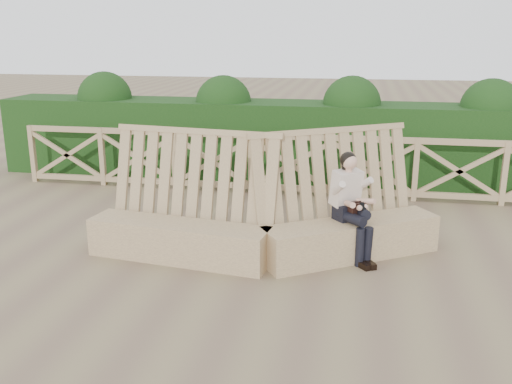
# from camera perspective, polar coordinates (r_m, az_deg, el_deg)

# --- Properties ---
(ground) EXTENTS (60.00, 60.00, 0.00)m
(ground) POSITION_cam_1_polar(r_m,az_deg,el_deg) (7.00, -0.30, -8.01)
(ground) COLOR brown
(ground) RESTS_ON ground
(bench) EXTENTS (4.48, 1.95, 1.62)m
(bench) POSITION_cam_1_polar(r_m,az_deg,el_deg) (7.35, 0.92, -3.40)
(bench) COLOR #7E6048
(bench) RESTS_ON ground
(woman) EXTENTS (0.67, 0.79, 1.37)m
(woman) POSITION_cam_1_polar(r_m,az_deg,el_deg) (7.32, 9.51, -0.89)
(woman) COLOR black
(woman) RESTS_ON ground
(guardrail) EXTENTS (10.10, 0.09, 1.10)m
(guardrail) POSITION_cam_1_polar(r_m,az_deg,el_deg) (10.12, 3.46, 2.78)
(guardrail) COLOR #907753
(guardrail) RESTS_ON ground
(hedge) EXTENTS (12.00, 1.20, 1.50)m
(hedge) POSITION_cam_1_polar(r_m,az_deg,el_deg) (11.25, 4.26, 5.10)
(hedge) COLOR black
(hedge) RESTS_ON ground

